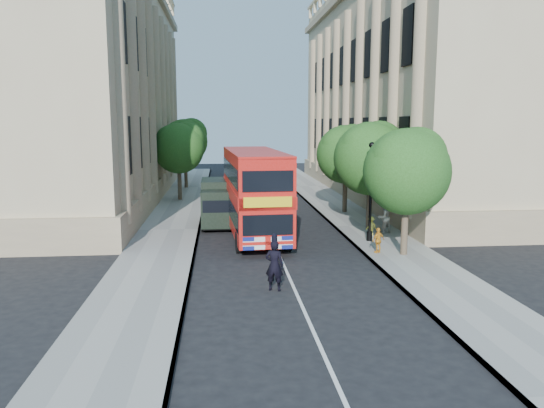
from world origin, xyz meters
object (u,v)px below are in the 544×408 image
object	(u,v)px
lamp_post	(371,196)
police_constable	(274,265)
woman_pedestrian	(384,218)
double_decker_bus	(254,191)
box_van	(218,204)

from	to	relation	value
lamp_post	police_constable	xyz separation A→B (m)	(-5.77, -7.41, -1.54)
woman_pedestrian	double_decker_bus	bearing A→B (deg)	-27.69
double_decker_bus	police_constable	bearing A→B (deg)	-92.48
lamp_post	box_van	world-z (taller)	lamp_post
police_constable	double_decker_bus	bearing A→B (deg)	-69.63
police_constable	box_van	bearing A→B (deg)	-60.88
double_decker_bus	woman_pedestrian	size ratio (longest dim) A/B	5.74
woman_pedestrian	lamp_post	bearing A→B (deg)	28.22
lamp_post	double_decker_bus	bearing A→B (deg)	160.57
box_van	police_constable	world-z (taller)	box_van
police_constable	woman_pedestrian	bearing A→B (deg)	-108.08
box_van	woman_pedestrian	xyz separation A→B (m)	(9.21, -3.48, -0.36)
box_van	police_constable	bearing A→B (deg)	-81.03
box_van	police_constable	size ratio (longest dim) A/B	2.53
box_van	woman_pedestrian	bearing A→B (deg)	-21.26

